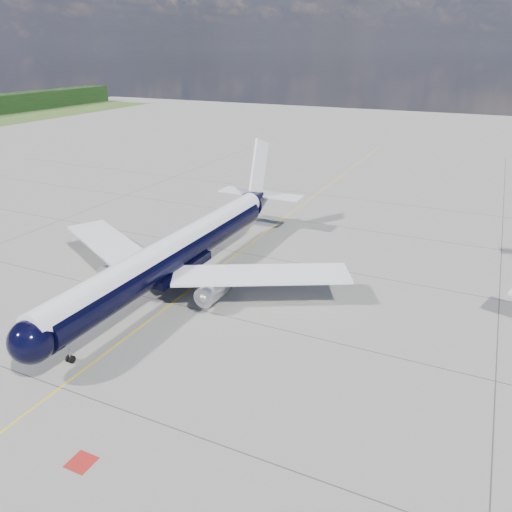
{
  "coord_description": "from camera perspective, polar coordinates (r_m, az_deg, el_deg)",
  "views": [
    {
      "loc": [
        26.78,
        -26.78,
        23.91
      ],
      "look_at": [
        6.5,
        16.2,
        4.0
      ],
      "focal_mm": 35.0,
      "sensor_mm": 36.0,
      "label": 1
    }
  ],
  "objects": [
    {
      "name": "main_airliner",
      "position": [
        53.65,
        -8.75,
        0.68
      ],
      "size": [
        36.8,
        44.68,
        12.93
      ],
      "rotation": [
        0.0,
        0.0,
        -0.01
      ],
      "color": "black",
      "rests_on": "ground"
    },
    {
      "name": "ground",
      "position": [
        67.18,
        0.01,
        1.88
      ],
      "size": [
        320.0,
        320.0,
        0.0
      ],
      "primitive_type": "plane",
      "color": "gray",
      "rests_on": "ground"
    },
    {
      "name": "red_marking",
      "position": [
        35.39,
        -19.33,
        -21.36
      ],
      "size": [
        1.6,
        1.6,
        0.01
      ],
      "primitive_type": "cube",
      "color": "maroon",
      "rests_on": "ground"
    },
    {
      "name": "taxiway_centerline",
      "position": [
        63.01,
        -1.93,
        0.42
      ],
      "size": [
        0.16,
        160.0,
        0.01
      ],
      "primitive_type": "cube",
      "color": "yellow",
      "rests_on": "ground"
    }
  ]
}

